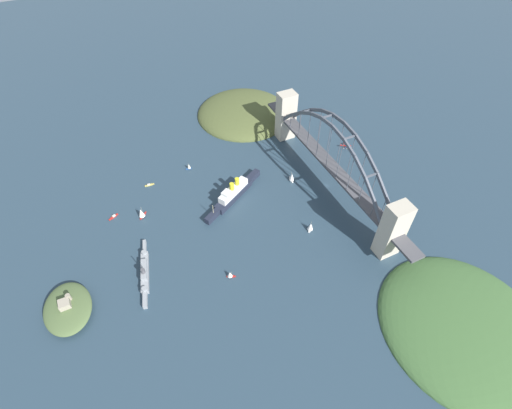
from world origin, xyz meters
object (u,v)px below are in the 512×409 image
object	(u,v)px
small_boat_5	(149,185)
small_boat_6	(292,177)
small_boat_2	(189,166)
small_boat_4	(230,274)
naval_cruiser	(145,272)
fort_island_mid_harbor	(68,308)
small_boat_0	(114,217)
small_boat_1	(141,213)
ocean_liner	(234,193)
harbor_arch_bridge	(331,163)
small_boat_3	(310,227)
seaplane_taxiing_near_bridge	(345,146)

from	to	relation	value
small_boat_5	small_boat_6	world-z (taller)	small_boat_6
small_boat_6	small_boat_5	bearing A→B (deg)	67.30
small_boat_2	small_boat_4	distance (m)	141.60
naval_cruiser	fort_island_mid_harbor	world-z (taller)	naval_cruiser
fort_island_mid_harbor	small_boat_0	xyz separation A→B (m)	(82.14, -49.42, -3.66)
small_boat_0	small_boat_4	world-z (taller)	small_boat_4
small_boat_1	small_boat_4	xyz separation A→B (m)	(-95.56, -48.70, -2.10)
ocean_liner	small_boat_6	distance (m)	62.75
harbor_arch_bridge	fort_island_mid_harbor	world-z (taller)	harbor_arch_bridge
small_boat_2	small_boat_3	xyz separation A→B (m)	(-126.52, -71.91, 0.96)
small_boat_0	small_boat_5	world-z (taller)	small_boat_5
ocean_liner	harbor_arch_bridge	bearing A→B (deg)	-105.06
small_boat_4	small_boat_6	distance (m)	128.21
small_boat_1	small_boat_6	bearing A→B (deg)	-96.40
small_boat_4	seaplane_taxiing_near_bridge	bearing A→B (deg)	-61.08
ocean_liner	small_boat_0	world-z (taller)	ocean_liner
seaplane_taxiing_near_bridge	small_boat_2	world-z (taller)	small_boat_2
small_boat_5	small_boat_4	bearing A→B (deg)	-166.60
small_boat_4	small_boat_5	xyz separation A→B (m)	(134.45, 32.02, -2.61)
naval_cruiser	small_boat_5	bearing A→B (deg)	-16.36
harbor_arch_bridge	small_boat_0	distance (m)	211.35
seaplane_taxiing_near_bridge	small_boat_6	distance (m)	83.95
seaplane_taxiing_near_bridge	naval_cruiser	bearing A→B (deg)	105.64
small_boat_3	small_boat_5	size ratio (longest dim) A/B	1.02
small_boat_0	small_boat_4	size ratio (longest dim) A/B	1.31
naval_cruiser	small_boat_1	xyz separation A→B (m)	(63.26, -13.31, 2.38)
ocean_liner	small_boat_2	size ratio (longest dim) A/B	9.80
naval_cruiser	seaplane_taxiing_near_bridge	bearing A→B (deg)	-74.36
harbor_arch_bridge	small_boat_5	size ratio (longest dim) A/B	25.39
small_boat_0	small_boat_4	xyz separation A→B (m)	(-106.74, -73.08, 2.65)
fort_island_mid_harbor	small_boat_5	xyz separation A→B (m)	(109.85, -90.48, -3.61)
seaplane_taxiing_near_bridge	small_boat_3	world-z (taller)	small_boat_3
seaplane_taxiing_near_bridge	small_boat_6	size ratio (longest dim) A/B	1.03
ocean_liner	small_boat_4	distance (m)	90.66
naval_cruiser	small_boat_5	distance (m)	106.50
small_boat_0	naval_cruiser	bearing A→B (deg)	-171.54
seaplane_taxiing_near_bridge	small_boat_0	world-z (taller)	seaplane_taxiing_near_bridge
small_boat_4	small_boat_5	world-z (taller)	small_boat_4
naval_cruiser	fort_island_mid_harbor	distance (m)	60.99
fort_island_mid_harbor	small_boat_4	bearing A→B (deg)	-101.35
small_boat_1	small_boat_6	size ratio (longest dim) A/B	1.09
fort_island_mid_harbor	small_boat_3	world-z (taller)	fort_island_mid_harbor
small_boat_4	small_boat_6	world-z (taller)	small_boat_6
small_boat_3	small_boat_5	world-z (taller)	small_boat_3
small_boat_5	small_boat_0	bearing A→B (deg)	124.02
ocean_liner	small_boat_3	bearing A→B (deg)	-145.78
fort_island_mid_harbor	small_boat_3	bearing A→B (deg)	-92.79
small_boat_0	seaplane_taxiing_near_bridge	bearing A→B (deg)	-91.37
ocean_liner	fort_island_mid_harbor	bearing A→B (deg)	109.63
naval_cruiser	small_boat_3	bearing A→B (deg)	-96.92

